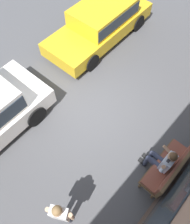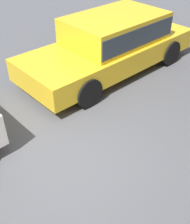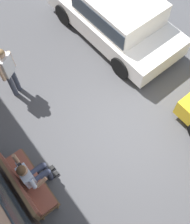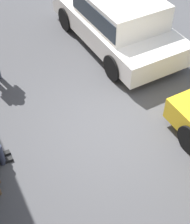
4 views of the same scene
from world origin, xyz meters
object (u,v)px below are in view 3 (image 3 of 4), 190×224
Objects in this scene: person_on_phone at (32,175)px; pedestrian_standing at (8,69)px; bench at (25,184)px; parked_car_mid at (116,14)px.

pedestrian_standing is at bearing -20.09° from person_on_phone.
bench is 0.26m from person_on_phone.
bench is 0.91× the size of pedestrian_standing.
person_on_phone is (0.04, -0.22, 0.13)m from bench.
pedestrian_standing is at bearing 89.75° from parked_car_mid.
bench is 5.27m from parked_car_mid.
bench is 1.16× the size of person_on_phone.
pedestrian_standing is at bearing -24.17° from bench.
bench is 2.82m from pedestrian_standing.
parked_car_mid reaches higher than bench.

